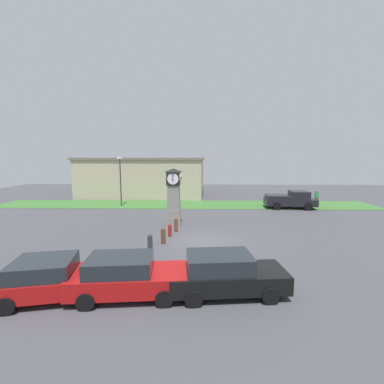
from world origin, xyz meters
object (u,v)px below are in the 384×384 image
at_px(car_by_building, 225,274).
at_px(street_lamp_near_road, 120,177).
at_px(bollard_near_tower, 150,243).
at_px(bollard_mid_row, 163,235).
at_px(clock_tower, 174,197).
at_px(pedestrian_near_bench, 317,197).
at_px(bollard_end_row, 176,225).
at_px(bollard_far_row, 170,230).
at_px(pickup_truck, 290,200).
at_px(car_navy_sedan, 50,278).
at_px(car_near_tower, 127,276).

xyz_separation_m(car_by_building, street_lamp_near_road, (-9.55, 18.09, 2.37)).
bearing_deg(bollard_near_tower, bollard_mid_row, 66.59).
bearing_deg(bollard_mid_row, clock_tower, 86.99).
bearing_deg(pedestrian_near_bench, bollard_end_row, -144.14).
distance_m(bollard_far_row, car_by_building, 7.85).
bearing_deg(pickup_truck, pedestrian_near_bench, 27.22).
distance_m(clock_tower, bollard_far_row, 3.52).
distance_m(bollard_near_tower, bollard_far_row, 2.90).
distance_m(clock_tower, car_by_building, 10.80).
height_order(car_navy_sedan, car_by_building, car_by_building).
relative_size(bollard_mid_row, street_lamp_near_road, 0.19).
bearing_deg(bollard_mid_row, car_navy_sedan, -118.90).
bearing_deg(pedestrian_near_bench, pickup_truck, -152.78).
relative_size(bollard_near_tower, car_by_building, 0.22).
bearing_deg(bollard_end_row, bollard_far_row, -105.53).
distance_m(bollard_near_tower, pickup_truck, 17.80).
distance_m(bollard_far_row, street_lamp_near_road, 12.96).
height_order(bollard_mid_row, car_near_tower, car_near_tower).
xyz_separation_m(bollard_end_row, pickup_truck, (11.23, 8.87, 0.42)).
bearing_deg(bollard_mid_row, bollard_far_row, 80.39).
xyz_separation_m(car_near_tower, street_lamp_near_road, (-5.76, 18.36, 2.38)).
distance_m(clock_tower, car_near_tower, 10.67).
bearing_deg(pedestrian_near_bench, bollard_near_tower, -137.46).
bearing_deg(car_navy_sedan, bollard_near_tower, 59.72).
bearing_deg(pedestrian_near_bench, car_by_building, -122.47).
distance_m(bollard_end_row, street_lamp_near_road, 12.18).
bearing_deg(pedestrian_near_bench, car_navy_sedan, -133.91).
bearing_deg(bollard_end_row, pedestrian_near_bench, 35.86).
relative_size(bollard_mid_row, car_by_building, 0.22).
relative_size(bollard_mid_row, pedestrian_near_bench, 0.60).
bearing_deg(bollard_far_row, car_navy_sedan, -115.61).
distance_m(car_navy_sedan, car_by_building, 6.68).
height_order(car_by_building, pickup_truck, pickup_truck).
bearing_deg(bollard_mid_row, bollard_near_tower, -113.41).
bearing_deg(bollard_near_tower, pickup_truck, 45.98).
xyz_separation_m(bollard_near_tower, bollard_far_row, (0.82, 2.78, -0.06)).
bearing_deg(car_navy_sedan, bollard_far_row, 64.39).
distance_m(car_by_building, street_lamp_near_road, 20.59).
xyz_separation_m(pickup_truck, pedestrian_near_bench, (3.60, 1.85, 0.05)).
bearing_deg(bollard_far_row, car_by_building, -67.69).
height_order(bollard_far_row, car_by_building, car_by_building).
bearing_deg(bollard_mid_row, car_near_tower, -95.30).
height_order(clock_tower, bollard_near_tower, clock_tower).
bearing_deg(car_navy_sedan, street_lamp_near_road, 98.84).
distance_m(bollard_mid_row, bollard_end_row, 2.67).
relative_size(bollard_near_tower, street_lamp_near_road, 0.19).
bearing_deg(clock_tower, car_navy_sedan, -108.94).
bearing_deg(bollard_far_row, street_lamp_near_road, 121.25).
relative_size(bollard_far_row, car_near_tower, 0.19).
xyz_separation_m(bollard_mid_row, car_near_tower, (-0.56, -6.06, 0.28)).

